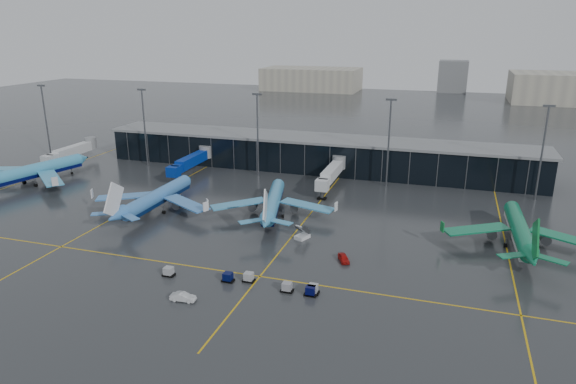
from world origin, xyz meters
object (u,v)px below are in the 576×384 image
(mobile_airstair, at_px, (302,235))
(airliner_klm_near, at_px, (273,193))
(service_van_red, at_px, (344,258))
(airliner_arkefly, at_px, (157,188))
(airliner_aer_lingus, at_px, (521,220))
(baggage_carts, at_px, (258,282))
(airliner_klm_west, at_px, (33,163))
(service_van_white, at_px, (183,297))

(mobile_airstair, bearing_deg, airliner_klm_near, 154.10)
(airliner_klm_near, distance_m, service_van_red, 30.85)
(airliner_arkefly, xyz_separation_m, service_van_red, (50.98, -15.27, -5.12))
(airliner_aer_lingus, height_order, baggage_carts, airliner_aer_lingus)
(airliner_arkefly, relative_size, airliner_klm_near, 1.04)
(airliner_klm_west, relative_size, service_van_white, 9.45)
(service_van_red, bearing_deg, airliner_klm_west, 139.60)
(airliner_aer_lingus, xyz_separation_m, service_van_red, (-33.71, -19.13, -5.05))
(service_van_red, relative_size, service_van_white, 0.95)
(airliner_aer_lingus, distance_m, mobile_airstair, 46.26)
(mobile_airstair, bearing_deg, airliner_arkefly, -167.16)
(mobile_airstair, distance_m, service_van_red, 14.07)
(service_van_red, distance_m, service_van_white, 32.75)
(service_van_white, bearing_deg, airliner_klm_west, 52.13)
(airliner_arkefly, distance_m, mobile_airstair, 40.76)
(airliner_arkefly, height_order, airliner_aer_lingus, airliner_arkefly)
(baggage_carts, height_order, service_van_red, baggage_carts)
(airliner_klm_west, distance_m, baggage_carts, 94.45)
(airliner_aer_lingus, xyz_separation_m, baggage_carts, (-46.26, -33.94, -5.01))
(airliner_klm_near, distance_m, baggage_carts, 37.34)
(airliner_arkefly, height_order, airliner_klm_near, airliner_arkefly)
(service_van_white, bearing_deg, airliner_arkefly, 30.76)
(airliner_aer_lingus, bearing_deg, service_van_white, -144.42)
(airliner_klm_west, bearing_deg, mobile_airstair, 3.56)
(airliner_klm_west, bearing_deg, airliner_arkefly, 2.68)
(airliner_klm_near, bearing_deg, airliner_arkefly, 177.71)
(airliner_aer_lingus, bearing_deg, airliner_klm_west, 176.11)
(baggage_carts, bearing_deg, airliner_klm_west, 155.20)
(airliner_arkefly, xyz_separation_m, service_van_white, (28.17, -38.78, -5.11))
(airliner_klm_near, height_order, airliner_aer_lingus, airliner_aer_lingus)
(service_van_white, bearing_deg, airliner_klm_near, -6.15)
(airliner_klm_near, bearing_deg, service_van_red, -56.93)
(airliner_arkefly, relative_size, airliner_aer_lingus, 1.01)
(airliner_arkefly, relative_size, mobile_airstair, 10.01)
(mobile_airstair, distance_m, service_van_white, 34.24)
(airliner_aer_lingus, xyz_separation_m, mobile_airstair, (-44.79, -10.47, -4.99))
(airliner_arkefly, height_order, baggage_carts, airliner_arkefly)
(airliner_arkefly, distance_m, airliner_aer_lingus, 84.77)
(airliner_klm_near, relative_size, service_van_white, 8.29)
(airliner_klm_near, bearing_deg, airliner_klm_west, 163.72)
(airliner_klm_near, bearing_deg, baggage_carts, -88.50)
(airliner_arkefly, xyz_separation_m, airliner_aer_lingus, (84.68, 3.86, -0.07))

